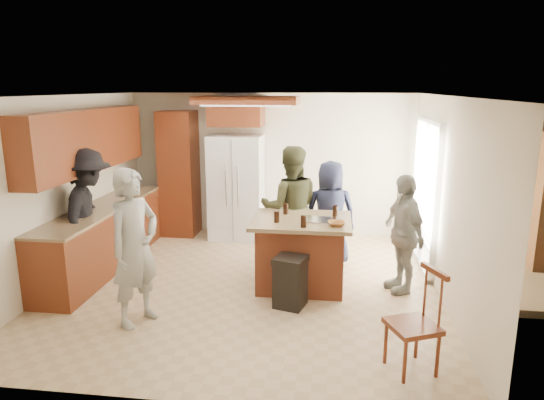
# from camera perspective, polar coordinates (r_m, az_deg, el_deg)

# --- Properties ---
(person_front_left) EXTENTS (0.70, 0.78, 1.77)m
(person_front_left) POSITION_cam_1_polar(r_m,az_deg,el_deg) (5.56, -15.84, -5.40)
(person_front_left) COLOR gray
(person_front_left) RESTS_ON ground
(person_behind_left) EXTENTS (0.94, 0.67, 1.80)m
(person_behind_left) POSITION_cam_1_polar(r_m,az_deg,el_deg) (7.03, 2.18, -0.89)
(person_behind_left) COLOR #393B22
(person_behind_left) RESTS_ON ground
(person_behind_right) EXTENTS (0.84, 0.61, 1.57)m
(person_behind_right) POSITION_cam_1_polar(r_m,az_deg,el_deg) (7.20, 6.84, -1.57)
(person_behind_right) COLOR #191C32
(person_behind_right) RESTS_ON ground
(person_side_right) EXTENTS (0.75, 1.01, 1.55)m
(person_side_right) POSITION_cam_1_polar(r_m,az_deg,el_deg) (6.44, 15.17, -3.83)
(person_side_right) COLOR gray
(person_side_right) RESTS_ON ground
(person_counter) EXTENTS (0.79, 1.27, 1.82)m
(person_counter) POSITION_cam_1_polar(r_m,az_deg,el_deg) (6.99, -20.75, -1.73)
(person_counter) COLOR black
(person_counter) RESTS_ON ground
(left_cabinetry) EXTENTS (0.64, 3.00, 2.30)m
(left_cabinetry) POSITION_cam_1_polar(r_m,az_deg,el_deg) (7.40, -19.87, -0.50)
(left_cabinetry) COLOR maroon
(left_cabinetry) RESTS_ON ground
(back_wall_units) EXTENTS (1.80, 0.60, 2.45)m
(back_wall_units) POSITION_cam_1_polar(r_m,az_deg,el_deg) (8.63, -9.24, 4.86)
(back_wall_units) COLOR maroon
(back_wall_units) RESTS_ON ground
(refrigerator) EXTENTS (0.90, 0.76, 1.80)m
(refrigerator) POSITION_cam_1_polar(r_m,az_deg,el_deg) (8.44, -4.17, 1.51)
(refrigerator) COLOR white
(refrigerator) RESTS_ON ground
(kitchen_island) EXTENTS (1.28, 1.03, 0.93)m
(kitchen_island) POSITION_cam_1_polar(r_m,az_deg,el_deg) (6.44, 3.44, -6.17)
(kitchen_island) COLOR #AD4C2C
(kitchen_island) RESTS_ON ground
(island_items) EXTENTS (0.91, 0.67, 0.15)m
(island_items) POSITION_cam_1_polar(r_m,az_deg,el_deg) (6.18, 5.43, -2.24)
(island_items) COLOR silver
(island_items) RESTS_ON kitchen_island
(trash_bin) EXTENTS (0.44, 0.44, 0.63)m
(trash_bin) POSITION_cam_1_polar(r_m,az_deg,el_deg) (5.93, 2.18, -9.54)
(trash_bin) COLOR black
(trash_bin) RESTS_ON ground
(spindle_chair) EXTENTS (0.55, 0.55, 0.99)m
(spindle_chair) POSITION_cam_1_polar(r_m,az_deg,el_deg) (4.82, 16.44, -13.98)
(spindle_chair) COLOR maroon
(spindle_chair) RESTS_ON ground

